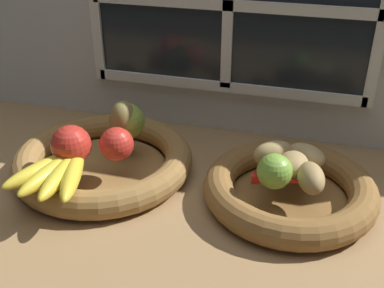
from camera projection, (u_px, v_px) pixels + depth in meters
The scene contains 15 objects.
ground_plane at pixel (194, 199), 95.03cm from camera, with size 140.00×90.00×3.00cm, color #9E774C.
back_wall at pixel (230, 17), 105.66cm from camera, with size 140.00×4.60×55.00cm.
fruit_bowl_left at pixel (104, 161), 99.98cm from camera, with size 37.74×37.74×5.73cm.
fruit_bowl_right at pixel (290, 189), 90.71cm from camera, with size 33.16×33.16×5.73cm.
apple_green_back at pixel (127, 121), 100.95cm from camera, with size 7.69×7.69×7.69cm, color #8CAD3D.
apple_red_front at pixel (71, 145), 91.77cm from camera, with size 7.85×7.85×7.85cm, color red.
apple_red_right at pixel (117, 144), 93.08cm from camera, with size 6.80×6.80×6.80cm, color red.
pear_brown at pixel (123, 121), 99.92cm from camera, with size 5.84×6.25×8.79cm, color olive.
banana_bunch_front at pixel (58, 171), 87.64cm from camera, with size 15.56×18.71×3.26cm.
potato_back at pixel (306, 155), 91.76cm from camera, with size 7.95×4.86×4.30cm, color tan.
potato_small at pixel (311, 178), 84.17cm from camera, with size 8.03×4.72×4.99cm, color #A38451.
potato_oblong at pixel (273, 153), 91.53cm from camera, with size 8.23×4.55×5.19cm, color tan.
potato_large at pixel (293, 165), 88.02cm from camera, with size 7.01×5.91×4.94cm, color #A38451.
lime_near at pixel (274, 171), 84.70cm from camera, with size 6.48×6.48×6.48cm, color #7AAD3D.
chili_pepper at pixel (283, 180), 85.92cm from camera, with size 2.32×2.32×11.49cm, color red.
Camera 1 is at (20.67, -74.66, 54.66)cm, focal length 44.16 mm.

